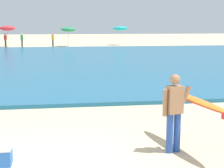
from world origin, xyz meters
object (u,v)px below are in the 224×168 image
(beach_umbrella_3, at_px, (120,29))
(beachgoer_near_row_mid, at_px, (22,40))
(beach_umbrella_1, at_px, (7,28))
(beachgoer_near_row_right, at_px, (53,40))
(surfer_with_board, at_px, (184,105))
(beachgoer_near_row_left, at_px, (5,40))
(beach_umbrella_2, at_px, (68,29))

(beach_umbrella_3, relative_size, beachgoer_near_row_mid, 1.54)
(beach_umbrella_1, distance_m, beachgoer_near_row_right, 5.31)
(beach_umbrella_1, height_order, beachgoer_near_row_mid, beach_umbrella_1)
(beach_umbrella_3, height_order, beachgoer_near_row_right, beach_umbrella_3)
(surfer_with_board, relative_size, beachgoer_near_row_mid, 1.62)
(surfer_with_board, height_order, beachgoer_near_row_left, surfer_with_board)
(beach_umbrella_3, xyz_separation_m, beachgoer_near_row_right, (-8.46, -1.88, -1.25))
(beach_umbrella_2, relative_size, beachgoer_near_row_mid, 1.46)
(beach_umbrella_3, xyz_separation_m, beachgoer_near_row_mid, (-12.04, -1.88, -1.25))
(beach_umbrella_3, height_order, beachgoer_near_row_left, beach_umbrella_3)
(surfer_with_board, relative_size, beach_umbrella_2, 1.11)
(beach_umbrella_1, xyz_separation_m, beachgoer_near_row_right, (5.14, 0.24, -1.34))
(beachgoer_near_row_mid, height_order, beachgoer_near_row_right, same)
(beachgoer_near_row_right, bearing_deg, beach_umbrella_3, 12.53)
(beach_umbrella_3, bearing_deg, surfer_with_board, -97.19)
(surfer_with_board, distance_m, beachgoer_near_row_left, 35.81)
(surfer_with_board, bearing_deg, beachgoer_near_row_mid, 102.13)
(beach_umbrella_3, bearing_deg, beach_umbrella_2, -166.69)
(surfer_with_board, bearing_deg, beach_umbrella_2, 93.27)
(beach_umbrella_2, distance_m, beachgoer_near_row_left, 7.43)
(beachgoer_near_row_right, bearing_deg, beachgoer_near_row_left, -179.79)
(beach_umbrella_1, relative_size, beach_umbrella_3, 1.02)
(surfer_with_board, distance_m, beachgoer_near_row_right, 34.81)
(beach_umbrella_3, relative_size, beachgoer_near_row_right, 1.54)
(beach_umbrella_3, bearing_deg, beachgoer_near_row_mid, -171.11)
(surfer_with_board, bearing_deg, beach_umbrella_3, 82.81)
(beach_umbrella_2, relative_size, beachgoer_near_row_right, 1.46)
(surfer_with_board, height_order, beachgoer_near_row_right, surfer_with_board)
(beach_umbrella_3, bearing_deg, beachgoer_near_row_right, -167.47)
(beach_umbrella_2, xyz_separation_m, beachgoer_near_row_left, (-7.33, -0.34, -1.18))
(beach_umbrella_3, distance_m, beachgoer_near_row_right, 8.75)
(surfer_with_board, bearing_deg, beachgoer_near_row_left, 105.09)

